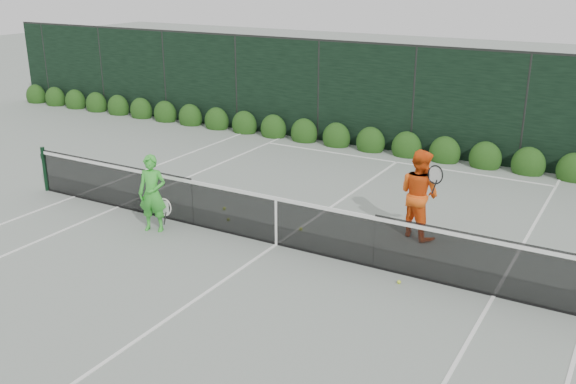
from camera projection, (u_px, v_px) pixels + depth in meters
The scene contains 8 objects.
ground at pixel (276, 245), 12.34m from camera, with size 80.00×80.00×0.00m, color gray.
tennis_net at pixel (275, 219), 12.17m from camera, with size 12.90×0.10×1.07m.
player_woman at pixel (152, 194), 12.78m from camera, with size 0.68×0.55×1.57m.
player_man at pixel (419, 194), 12.46m from camera, with size 1.06×0.96×1.77m.
court_lines at pixel (276, 244), 12.33m from camera, with size 11.03×23.83×0.01m.
windscreen_fence at pixel (183, 216), 9.62m from camera, with size 32.00×21.07×3.06m.
hedge_row at pixel (406, 148), 18.10m from camera, with size 31.66×0.65×0.94m.
tennis_balls at pixel (281, 232), 12.85m from camera, with size 4.66×1.46×0.07m.
Camera 1 is at (5.85, -9.68, 5.03)m, focal length 40.00 mm.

